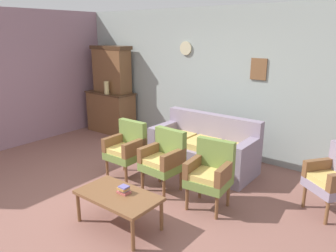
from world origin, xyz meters
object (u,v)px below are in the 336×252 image
at_px(vase_on_cabinet, 107,88).
at_px(armchair_row_middle, 210,172).
at_px(armchair_by_doorway, 126,147).
at_px(side_cabinet, 111,112).
at_px(floral_couch, 204,150).
at_px(armchair_near_cabinet, 164,158).
at_px(coffee_table, 118,197).
at_px(wingback_chair_by_fireplace, 335,177).
at_px(book_stack_on_table, 124,189).

xyz_separation_m(vase_on_cabinet, armchair_row_middle, (3.49, -1.37, -0.57)).
height_order(vase_on_cabinet, armchair_by_doorway, vase_on_cabinet).
height_order(side_cabinet, vase_on_cabinet, vase_on_cabinet).
distance_m(floral_couch, armchair_near_cabinet, 1.05).
bearing_deg(vase_on_cabinet, coffee_table, -40.23).
relative_size(vase_on_cabinet, wingback_chair_by_fireplace, 0.31).
height_order(armchair_near_cabinet, wingback_chair_by_fireplace, same).
xyz_separation_m(armchair_row_middle, book_stack_on_table, (-0.59, -1.00, -0.04)).
relative_size(side_cabinet, armchair_row_middle, 1.28).
xyz_separation_m(vase_on_cabinet, coffee_table, (2.87, -2.42, -0.69)).
xyz_separation_m(armchair_near_cabinet, wingback_chair_by_fireplace, (2.10, 0.81, 0.00)).
xyz_separation_m(armchair_by_doorway, armchair_near_cabinet, (0.75, 0.01, 0.00)).
bearing_deg(vase_on_cabinet, book_stack_on_table, -39.19).
xyz_separation_m(side_cabinet, vase_on_cabinet, (0.10, -0.18, 0.60)).
xyz_separation_m(side_cabinet, book_stack_on_table, (3.00, -2.55, -0.00)).
height_order(armchair_near_cabinet, book_stack_on_table, armchair_near_cabinet).
distance_m(vase_on_cabinet, wingback_chair_by_fireplace, 4.87).
distance_m(floral_couch, armchair_by_doorway, 1.33).
height_order(side_cabinet, book_stack_on_table, side_cabinet).
bearing_deg(book_stack_on_table, vase_on_cabinet, 140.81).
height_order(side_cabinet, armchair_near_cabinet, side_cabinet).
height_order(armchair_near_cabinet, coffee_table, armchair_near_cabinet).
bearing_deg(armchair_near_cabinet, wingback_chair_by_fireplace, 21.02).
distance_m(armchair_near_cabinet, armchair_row_middle, 0.79).
xyz_separation_m(side_cabinet, armchair_near_cabinet, (2.80, -1.54, 0.03)).
distance_m(side_cabinet, wingback_chair_by_fireplace, 4.96).
distance_m(wingback_chair_by_fireplace, coffee_table, 2.70).
bearing_deg(floral_couch, coffee_table, -86.79).
bearing_deg(armchair_near_cabinet, vase_on_cabinet, 153.33).
bearing_deg(armchair_by_doorway, wingback_chair_by_fireplace, 16.04).
distance_m(armchair_row_middle, book_stack_on_table, 1.16).
xyz_separation_m(vase_on_cabinet, armchair_by_doorway, (1.95, -1.37, -0.57)).
height_order(armchair_by_doorway, armchair_row_middle, same).
relative_size(vase_on_cabinet, floral_couch, 0.16).
xyz_separation_m(floral_couch, wingback_chair_by_fireplace, (2.06, -0.23, 0.17)).
distance_m(floral_couch, book_stack_on_table, 2.05).
bearing_deg(armchair_by_doorway, book_stack_on_table, -46.46).
distance_m(floral_couch, armchair_row_middle, 1.29).
bearing_deg(wingback_chair_by_fireplace, vase_on_cabinet, 173.49).
bearing_deg(book_stack_on_table, wingback_chair_by_fireplace, 43.57).
bearing_deg(book_stack_on_table, floral_couch, 94.18).
bearing_deg(armchair_by_doorway, armchair_near_cabinet, 0.88).
bearing_deg(side_cabinet, floral_couch, -10.04).
bearing_deg(armchair_near_cabinet, coffee_table, -81.20).
bearing_deg(coffee_table, armchair_by_doorway, 130.85).
distance_m(armchair_by_doorway, wingback_chair_by_fireplace, 2.97).
height_order(vase_on_cabinet, armchair_row_middle, vase_on_cabinet).
bearing_deg(armchair_row_middle, vase_on_cabinet, 158.60).
xyz_separation_m(side_cabinet, floral_couch, (2.85, -0.50, -0.14)).
bearing_deg(coffee_table, side_cabinet, 138.68).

